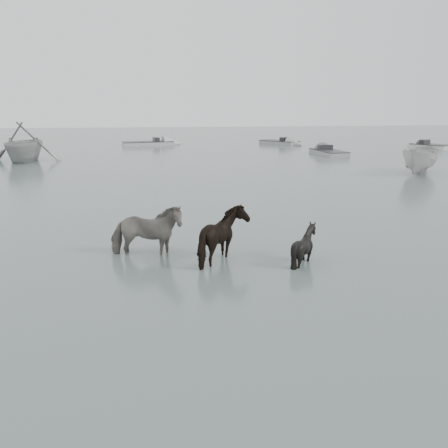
% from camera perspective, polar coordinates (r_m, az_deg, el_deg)
% --- Properties ---
extents(ground, '(140.00, 140.00, 0.00)m').
position_cam_1_polar(ground, '(12.08, 2.63, -6.62)').
color(ground, '#4F5E58').
rests_on(ground, ground).
extents(pony_pinto, '(2.13, 1.12, 1.74)m').
position_cam_1_polar(pony_pinto, '(14.01, -8.91, -0.14)').
color(pony_pinto, black).
rests_on(pony_pinto, ground).
extents(pony_dark, '(1.63, 1.83, 1.66)m').
position_cam_1_polar(pony_dark, '(13.33, 0.09, -0.88)').
color(pony_dark, black).
rests_on(pony_dark, ground).
extents(pony_black, '(1.37, 1.26, 1.31)m').
position_cam_1_polar(pony_black, '(13.48, 9.17, -1.66)').
color(pony_black, black).
rests_on(pony_black, ground).
extents(rowboat_trail, '(5.36, 6.03, 2.91)m').
position_cam_1_polar(rowboat_trail, '(38.17, -21.92, 8.84)').
color(rowboat_trail, '#A3A6A3').
rests_on(rowboat_trail, ground).
extents(boat_small, '(4.27, 4.60, 1.77)m').
position_cam_1_polar(boat_small, '(31.82, 21.60, 6.98)').
color(boat_small, '#B1B2AD').
rests_on(boat_small, ground).
extents(skiff_port, '(2.23, 5.79, 0.75)m').
position_cam_1_polar(skiff_port, '(40.54, 11.90, 8.25)').
color(skiff_port, '#939694').
rests_on(skiff_port, ground).
extents(skiff_mid, '(4.66, 5.03, 0.75)m').
position_cam_1_polar(skiff_mid, '(49.41, 6.36, 9.45)').
color(skiff_mid, gray).
rests_on(skiff_mid, ground).
extents(skiff_star, '(3.83, 4.62, 0.75)m').
position_cam_1_polar(skiff_star, '(48.72, 22.51, 8.42)').
color(skiff_star, silver).
rests_on(skiff_star, ground).
extents(skiff_far, '(6.77, 2.89, 0.75)m').
position_cam_1_polar(skiff_far, '(48.61, -8.68, 9.30)').
color(skiff_far, '#AEB1AE').
rests_on(skiff_far, ground).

